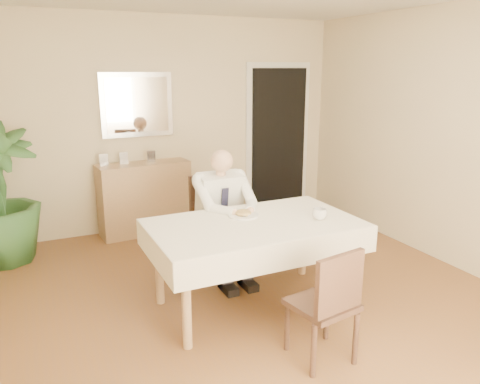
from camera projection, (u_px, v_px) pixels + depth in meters
name	position (u px, v px, depth m)	size (l,w,h in m)	color
room	(259.00, 159.00, 3.61)	(5.00, 5.02, 2.60)	brown
doorway	(278.00, 141.00, 6.48)	(0.96, 0.07, 2.10)	silver
mirror	(137.00, 105.00, 5.56)	(0.86, 0.04, 0.76)	silver
dining_table	(254.00, 232.00, 3.87)	(1.73, 1.04, 0.75)	#A57B4F
chair_far	(215.00, 217.00, 4.68)	(0.47, 0.47, 0.95)	#3D251B
chair_near	(329.00, 301.00, 3.13)	(0.46, 0.46, 0.84)	#3D251B
seated_man	(226.00, 210.00, 4.38)	(0.48, 0.72, 1.24)	white
plate	(243.00, 215.00, 4.00)	(0.26, 0.26, 0.02)	white
food	(243.00, 213.00, 3.99)	(0.14, 0.14, 0.06)	olive
knife	(251.00, 215.00, 3.95)	(0.01, 0.01, 0.13)	silver
fork	(242.00, 216.00, 3.92)	(0.01, 0.01, 0.13)	silver
coffee_mug	(320.00, 214.00, 3.90)	(0.12, 0.12, 0.09)	white
sideboard	(145.00, 198.00, 5.72)	(1.09, 0.37, 0.87)	#A57B4F
photo_frame_left	(104.00, 160.00, 5.43)	(0.10, 0.02, 0.14)	silver
photo_frame_center	(124.00, 158.00, 5.54)	(0.10, 0.02, 0.14)	silver
photo_frame_right	(151.00, 157.00, 5.63)	(0.10, 0.02, 0.14)	silver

